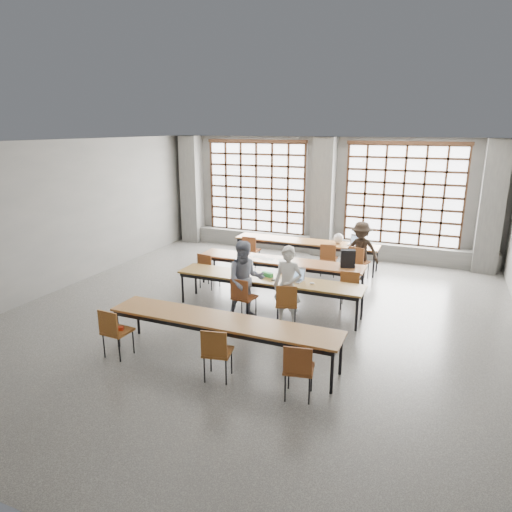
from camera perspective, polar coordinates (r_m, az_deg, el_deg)
The scene contains 40 objects.
floor at distance 9.50m, azimuth -0.02°, elevation -7.56°, with size 11.00×11.00×0.00m, color #474744.
ceiling at distance 8.72m, azimuth -0.03°, elevation 14.05°, with size 11.00×11.00×0.00m, color silver.
wall_back at distance 14.10m, azimuth 8.71°, elevation 7.41°, with size 10.00×10.00×0.00m, color #5C5C5A.
wall_front at distance 4.68m, azimuth -27.66°, elevation -11.72°, with size 10.00×10.00×0.00m, color #5C5C5A.
wall_left at distance 11.78m, azimuth -23.15°, elevation 4.67°, with size 11.00×11.00×0.00m, color #5C5C5A.
column_left at distance 15.55m, azimuth -8.00°, elevation 8.21°, with size 0.60×0.55×3.50m, color #51514F.
column_mid at distance 13.83m, azimuth 8.42°, elevation 7.26°, with size 0.60×0.55×3.50m, color #51514F.
column_right at distance 13.46m, azimuth 27.37°, elevation 5.43°, with size 0.60×0.55×3.50m, color #51514F.
window_left at distance 14.71m, azimuth 0.05°, elevation 8.52°, with size 3.32×0.12×3.00m.
window_right at distance 13.64m, azimuth 17.92°, elevation 7.18°, with size 3.32×0.12×3.00m.
sill_ledge at distance 14.20m, azimuth 8.26°, elevation 1.31°, with size 9.80×0.35×0.50m, color #51514F.
desk_row_a at distance 12.72m, azimuth 6.23°, elevation 1.60°, with size 4.00×0.70×0.73m.
desk_row_b at distance 10.86m, azimuth 2.99°, elevation -0.81°, with size 4.00×0.70×0.73m.
desk_row_c at distance 9.56m, azimuth 1.53°, elevation -3.13°, with size 4.00×0.70×0.73m.
desk_row_d at distance 7.59m, azimuth -4.26°, elevation -8.37°, with size 4.00×0.70×0.73m.
chair_back_left at distance 12.64m, azimuth -0.69°, elevation 1.00°, with size 0.44×0.44×0.88m.
chair_back_mid at distance 11.97m, azimuth 9.04°, elevation -0.05°, with size 0.45×0.46×0.88m.
chair_back_right at distance 11.83m, azimuth 12.67°, elevation -0.44°, with size 0.52×0.52×0.88m.
chair_mid_left at distance 10.99m, azimuth -6.07°, elevation -1.39°, with size 0.47×0.48×0.88m.
chair_mid_centre at distance 10.21m, azimuth 4.01°, elevation -2.69°, with size 0.52×0.52×0.88m.
chair_mid_right at distance 9.88m, azimuth 11.67°, elevation -3.63°, with size 0.46×0.47×0.88m.
chair_front_left at distance 9.17m, azimuth -1.71°, elevation -4.83°, with size 0.47×0.47×0.88m.
chair_front_right at distance 8.86m, azimuth 3.84°, elevation -5.63°, with size 0.53×0.53×0.88m.
chair_near_left at distance 8.05m, azimuth -17.34°, elevation -8.62°, with size 0.45×0.45×0.88m.
chair_near_mid at distance 7.06m, azimuth -4.98°, elevation -11.52°, with size 0.49×0.50×0.88m.
chair_near_right at distance 6.62m, azimuth 5.33°, elevation -13.51°, with size 0.49×0.49×0.88m.
student_male at distance 8.88m, azimuth 3.99°, elevation -3.78°, with size 0.58×0.38×1.59m, color silver.
student_female at distance 9.19m, azimuth -1.34°, elevation -3.01°, with size 0.78×0.61×1.61m, color #19264C.
student_back at distance 11.89m, azimuth 12.94°, elevation 0.66°, with size 0.96×0.55×1.49m, color black.
laptop_front at distance 9.45m, azimuth 4.94°, elevation -2.62°, with size 0.40×0.35×0.26m.
laptop_back at distance 12.50m, azimuth 12.38°, elevation 1.66°, with size 0.41×0.36×0.26m.
mouse at distance 9.24m, azimuth 7.00°, elevation -3.39°, with size 0.10×0.06×0.04m, color white.
green_box at distance 9.62m, azimuth 1.43°, elevation -2.33°, with size 0.25×0.09×0.09m, color green.
phone at distance 9.39m, azimuth 2.34°, elevation -3.03°, with size 0.13×0.06×0.01m, color black.
paper_sheet_a at distance 11.10m, azimuth 0.17°, elevation -0.07°, with size 0.30×0.21×0.00m, color white.
paper_sheet_b at distance 10.90m, azimuth 1.42°, elevation -0.37°, with size 0.30×0.21×0.00m, color white.
paper_sheet_c at distance 10.81m, azimuth 3.50°, elevation -0.53°, with size 0.30×0.21×0.00m, color white.
backpack at distance 10.43m, azimuth 11.40°, elevation -0.30°, with size 0.32×0.20×0.40m, color black.
plastic_bag at distance 12.51m, azimuth 10.27°, elevation 2.17°, with size 0.26×0.21×0.29m, color silver.
red_pouch at distance 8.12m, azimuth -16.93°, elevation -8.66°, with size 0.20×0.08×0.06m, color #AE2C15.
Camera 1 is at (3.37, -8.04, 3.77)m, focal length 32.00 mm.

